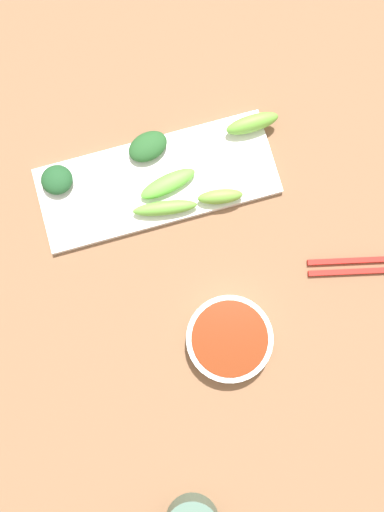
# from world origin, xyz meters

# --- Properties ---
(tabletop) EXTENTS (2.10, 2.10, 0.02)m
(tabletop) POSITION_xyz_m (0.00, 0.00, 0.01)
(tabletop) COLOR brown
(tabletop) RESTS_ON ground
(sauce_bowl) EXTENTS (0.12, 0.12, 0.03)m
(sauce_bowl) POSITION_xyz_m (-0.13, -0.04, 0.04)
(sauce_bowl) COLOR white
(sauce_bowl) RESTS_ON tabletop
(serving_plate) EXTENTS (0.13, 0.36, 0.01)m
(serving_plate) POSITION_xyz_m (0.13, 0.00, 0.03)
(serving_plate) COLOR white
(serving_plate) RESTS_ON tabletop
(broccoli_stalk_0) EXTENTS (0.04, 0.10, 0.02)m
(broccoli_stalk_0) POSITION_xyz_m (0.08, -0.00, 0.04)
(broccoli_stalk_0) COLOR #6CB941
(broccoli_stalk_0) RESTS_ON serving_plate
(broccoli_stalk_1) EXTENTS (0.04, 0.09, 0.02)m
(broccoli_stalk_1) POSITION_xyz_m (0.11, -0.01, 0.04)
(broccoli_stalk_1) COLOR #63BA40
(broccoli_stalk_1) RESTS_ON serving_plate
(broccoli_leafy_2) EXTENTS (0.06, 0.07, 0.02)m
(broccoli_leafy_2) POSITION_xyz_m (0.18, 0.00, 0.04)
(broccoli_leafy_2) COLOR #255627
(broccoli_leafy_2) RESTS_ON serving_plate
(broccoli_leafy_3) EXTENTS (0.05, 0.05, 0.02)m
(broccoli_leafy_3) POSITION_xyz_m (0.16, 0.14, 0.04)
(broccoli_leafy_3) COLOR #1E4D26
(broccoli_leafy_3) RESTS_ON serving_plate
(broccoli_stalk_4) EXTENTS (0.03, 0.07, 0.03)m
(broccoli_stalk_4) POSITION_xyz_m (0.07, -0.08, 0.04)
(broccoli_stalk_4) COLOR #73B340
(broccoli_stalk_4) RESTS_ON serving_plate
(broccoli_stalk_5) EXTENTS (0.03, 0.08, 0.03)m
(broccoli_stalk_5) POSITION_xyz_m (0.17, -0.16, 0.05)
(broccoli_stalk_5) COLOR #6EB63E
(broccoli_stalk_5) RESTS_ON serving_plate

